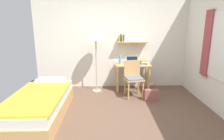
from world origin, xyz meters
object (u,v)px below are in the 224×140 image
desk_chair (133,77)px  laptop (132,62)px  desk (133,69)px  book_stack (144,62)px  water_bottle (120,60)px  handbag (151,94)px  standing_lamp (96,38)px  bed (40,104)px

desk_chair → laptop: bearing=86.4°
desk → book_stack: 0.36m
desk_chair → water_bottle: (-0.29, 0.55, 0.33)m
handbag → desk: bearing=114.3°
standing_lamp → book_stack: 1.44m
bed → water_bottle: (1.66, 1.56, 0.59)m
bed → standing_lamp: (1.02, 1.39, 1.18)m
bed → book_stack: bearing=33.2°
standing_lamp → water_bottle: bearing=15.0°
water_bottle → book_stack: 0.64m
bed → handbag: bearing=16.8°
bed → water_bottle: water_bottle is taller
desk → standing_lamp: size_ratio=0.58×
desk → handbag: 0.95m
laptop → handbag: (0.37, -0.79, -0.63)m
desk_chair → laptop: size_ratio=2.68×
bed → laptop: laptop is taller
bed → water_bottle: 2.35m
desk → handbag: size_ratio=2.15×
book_stack → desk: bearing=-177.7°
desk → laptop: size_ratio=2.78×
bed → book_stack: size_ratio=7.81×
bed → laptop: (1.98, 1.50, 0.54)m
book_stack → laptop: bearing=179.8°
water_bottle → bed: bearing=-136.8°
desk_chair → book_stack: size_ratio=3.48×
handbag → desk_chair: bearing=143.0°
book_stack → water_bottle: bearing=175.1°
laptop → handbag: size_ratio=0.77×
standing_lamp → handbag: 1.96m
water_bottle → handbag: water_bottle is taller
water_bottle → handbag: 1.29m
bed → handbag: size_ratio=4.64×
laptop → desk_chair: bearing=-93.6°
desk → standing_lamp: (-0.98, -0.10, 0.85)m
bed → desk_chair: desk_chair is taller
desk_chair → handbag: bearing=-37.0°
desk → water_bottle: size_ratio=4.10×
desk → desk_chair: bearing=-95.4°
desk_chair → book_stack: 0.66m
desk → water_bottle: 0.43m
laptop → standing_lamp: bearing=-173.0°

